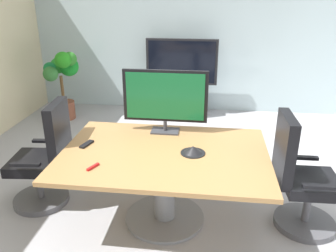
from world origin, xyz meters
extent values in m
plane|color=#99999E|center=(0.00, 0.00, 0.00)|extent=(7.50, 7.50, 0.00)
cube|color=#9EB2B7|center=(0.00, 3.25, 1.30)|extent=(5.75, 0.10, 2.61)
cube|color=olive|center=(-0.07, -0.11, 0.70)|extent=(1.85, 1.29, 0.04)
cylinder|color=slate|center=(-0.07, -0.11, 0.34)|extent=(0.20, 0.20, 0.68)
cylinder|color=slate|center=(-0.07, -0.11, 0.01)|extent=(0.76, 0.76, 0.03)
cylinder|color=#4C4C51|center=(-1.39, 0.01, 0.03)|extent=(0.56, 0.56, 0.06)
cylinder|color=#4C4C51|center=(-1.39, 0.01, 0.24)|extent=(0.07, 0.07, 0.36)
cube|color=black|center=(-1.39, 0.01, 0.46)|extent=(0.52, 0.52, 0.10)
cube|color=black|center=(-1.12, 0.04, 0.79)|extent=(0.13, 0.46, 0.60)
cube|color=black|center=(-1.40, 0.27, 0.58)|extent=(0.28, 0.08, 0.03)
cube|color=black|center=(-1.35, -0.24, 0.58)|extent=(0.28, 0.08, 0.03)
cylinder|color=#4C4C51|center=(1.25, -0.04, 0.03)|extent=(0.56, 0.56, 0.06)
cylinder|color=#4C4C51|center=(1.25, -0.04, 0.24)|extent=(0.07, 0.07, 0.36)
cube|color=black|center=(1.25, -0.04, 0.46)|extent=(0.49, 0.49, 0.10)
cube|color=black|center=(0.98, -0.05, 0.79)|extent=(0.10, 0.46, 0.60)
cube|color=black|center=(1.23, -0.30, 0.58)|extent=(0.28, 0.06, 0.03)
cube|color=black|center=(1.22, 0.22, 0.58)|extent=(0.28, 0.06, 0.03)
cube|color=#333338|center=(-0.13, 0.35, 0.73)|extent=(0.28, 0.18, 0.02)
cylinder|color=#333338|center=(-0.13, 0.35, 0.79)|extent=(0.04, 0.04, 0.10)
cube|color=black|center=(-0.13, 0.37, 1.10)|extent=(0.84, 0.04, 0.52)
cube|color=#14592D|center=(-0.13, 0.35, 1.10)|extent=(0.77, 0.01, 0.47)
cube|color=#B7BABC|center=(-0.19, 2.90, 0.28)|extent=(0.90, 0.36, 0.55)
cube|color=black|center=(-0.19, 2.88, 0.93)|extent=(1.20, 0.06, 0.76)
cube|color=black|center=(-0.19, 2.85, 0.93)|extent=(1.12, 0.01, 0.69)
cylinder|color=brown|center=(-2.14, 2.42, 0.15)|extent=(0.34, 0.34, 0.30)
cylinder|color=brown|center=(-2.14, 2.42, 0.52)|extent=(0.05, 0.05, 0.44)
sphere|color=#297323|center=(-1.94, 2.39, 1.03)|extent=(0.22, 0.22, 0.22)
sphere|color=#168121|center=(-2.06, 2.60, 0.86)|extent=(0.32, 0.32, 0.32)
sphere|color=#268C2C|center=(-2.25, 2.61, 0.87)|extent=(0.26, 0.26, 0.26)
sphere|color=#177036|center=(-2.33, 2.45, 0.85)|extent=(0.20, 0.20, 0.20)
sphere|color=#2D6A2E|center=(-2.21, 2.22, 0.82)|extent=(0.24, 0.24, 0.24)
sphere|color=#248A1C|center=(-2.00, 2.26, 1.04)|extent=(0.26, 0.26, 0.26)
cone|color=black|center=(0.18, -0.10, 0.76)|extent=(0.19, 0.19, 0.07)
cylinder|color=black|center=(0.18, -0.10, 0.72)|extent=(0.22, 0.22, 0.01)
cube|color=black|center=(-0.82, -0.06, 0.73)|extent=(0.09, 0.18, 0.02)
cube|color=red|center=(-0.61, -0.48, 0.73)|extent=(0.07, 0.13, 0.02)
camera|label=1|loc=(0.31, -2.86, 2.09)|focal=36.86mm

